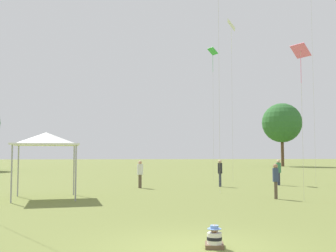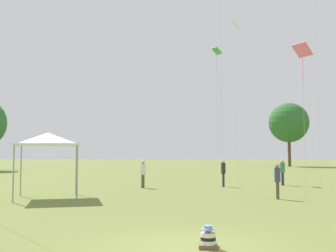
{
  "view_description": "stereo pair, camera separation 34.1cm",
  "coord_description": "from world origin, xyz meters",
  "px_view_note": "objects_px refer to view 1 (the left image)",
  "views": [
    {
      "loc": [
        -1.54,
        -9.17,
        2.2
      ],
      "look_at": [
        0.15,
        7.24,
        3.37
      ],
      "focal_mm": 42.0,
      "sensor_mm": 36.0,
      "label": 1
    },
    {
      "loc": [
        -1.2,
        -9.2,
        2.2
      ],
      "look_at": [
        0.15,
        7.24,
        3.37
      ],
      "focal_mm": 42.0,
      "sensor_mm": 36.0,
      "label": 2
    }
  ],
  "objects_px": {
    "kite_7": "(301,56)",
    "canopy_tent": "(46,139)",
    "seated_toddler": "(214,239)",
    "distant_tree_0": "(282,123)",
    "person_standing_4": "(276,177)",
    "kite_1": "(213,58)",
    "person_standing_2": "(140,172)",
    "person_standing_5": "(220,170)",
    "person_standing_7": "(279,170)",
    "kite_8": "(231,31)"
  },
  "relations": [
    {
      "from": "kite_7",
      "to": "kite_8",
      "type": "xyz_separation_m",
      "value": [
        0.12,
        12.88,
        5.3
      ]
    },
    {
      "from": "person_standing_4",
      "to": "seated_toddler",
      "type": "bearing_deg",
      "value": 66.37
    },
    {
      "from": "kite_7",
      "to": "canopy_tent",
      "type": "bearing_deg",
      "value": 94.73
    },
    {
      "from": "seated_toddler",
      "to": "person_standing_4",
      "type": "distance_m",
      "value": 10.85
    },
    {
      "from": "seated_toddler",
      "to": "distant_tree_0",
      "type": "distance_m",
      "value": 63.1
    },
    {
      "from": "person_standing_7",
      "to": "kite_7",
      "type": "bearing_deg",
      "value": -156.9
    },
    {
      "from": "seated_toddler",
      "to": "kite_1",
      "type": "bearing_deg",
      "value": 88.17
    },
    {
      "from": "person_standing_2",
      "to": "canopy_tent",
      "type": "height_order",
      "value": "canopy_tent"
    },
    {
      "from": "person_standing_4",
      "to": "distant_tree_0",
      "type": "xyz_separation_m",
      "value": [
        19.86,
        47.94,
        6.59
      ]
    },
    {
      "from": "seated_toddler",
      "to": "person_standing_2",
      "type": "xyz_separation_m",
      "value": [
        -1.22,
        16.35,
        0.83
      ]
    },
    {
      "from": "person_standing_2",
      "to": "kite_8",
      "type": "xyz_separation_m",
      "value": [
        7.54,
        5.14,
        11.15
      ]
    },
    {
      "from": "seated_toddler",
      "to": "person_standing_4",
      "type": "height_order",
      "value": "person_standing_4"
    },
    {
      "from": "person_standing_4",
      "to": "distant_tree_0",
      "type": "bearing_deg",
      "value": -107.51
    },
    {
      "from": "person_standing_5",
      "to": "canopy_tent",
      "type": "height_order",
      "value": "canopy_tent"
    },
    {
      "from": "person_standing_7",
      "to": "canopy_tent",
      "type": "distance_m",
      "value": 16.18
    },
    {
      "from": "kite_1",
      "to": "distant_tree_0",
      "type": "distance_m",
      "value": 39.58
    },
    {
      "from": "seated_toddler",
      "to": "kite_1",
      "type": "height_order",
      "value": "kite_1"
    },
    {
      "from": "person_standing_2",
      "to": "kite_1",
      "type": "xyz_separation_m",
      "value": [
        6.39,
        6.98,
        9.37
      ]
    },
    {
      "from": "person_standing_2",
      "to": "kite_7",
      "type": "distance_m",
      "value": 12.21
    },
    {
      "from": "seated_toddler",
      "to": "kite_7",
      "type": "relative_size",
      "value": 0.08
    },
    {
      "from": "seated_toddler",
      "to": "kite_1",
      "type": "distance_m",
      "value": 25.97
    },
    {
      "from": "person_standing_2",
      "to": "person_standing_4",
      "type": "bearing_deg",
      "value": -2.01
    },
    {
      "from": "person_standing_4",
      "to": "canopy_tent",
      "type": "height_order",
      "value": "canopy_tent"
    },
    {
      "from": "seated_toddler",
      "to": "kite_7",
      "type": "bearing_deg",
      "value": 64.91
    },
    {
      "from": "person_standing_5",
      "to": "kite_7",
      "type": "bearing_deg",
      "value": -69.14
    },
    {
      "from": "kite_1",
      "to": "kite_7",
      "type": "height_order",
      "value": "kite_1"
    },
    {
      "from": "person_standing_5",
      "to": "distant_tree_0",
      "type": "distance_m",
      "value": 46.14
    },
    {
      "from": "seated_toddler",
      "to": "person_standing_4",
      "type": "bearing_deg",
      "value": 72.03
    },
    {
      "from": "person_standing_2",
      "to": "kite_1",
      "type": "distance_m",
      "value": 13.31
    },
    {
      "from": "kite_8",
      "to": "kite_7",
      "type": "bearing_deg",
      "value": -121.41
    },
    {
      "from": "seated_toddler",
      "to": "distant_tree_0",
      "type": "xyz_separation_m",
      "value": [
        25.04,
        57.44,
        7.43
      ]
    },
    {
      "from": "person_standing_2",
      "to": "distant_tree_0",
      "type": "distance_m",
      "value": 49.21
    },
    {
      "from": "person_standing_2",
      "to": "distant_tree_0",
      "type": "bearing_deg",
      "value": 102.31
    },
    {
      "from": "person_standing_4",
      "to": "distant_tree_0",
      "type": "relative_size",
      "value": 0.15
    },
    {
      "from": "kite_1",
      "to": "distant_tree_0",
      "type": "xyz_separation_m",
      "value": [
        19.88,
        34.12,
        -2.77
      ]
    },
    {
      "from": "person_standing_2",
      "to": "kite_1",
      "type": "bearing_deg",
      "value": 92.42
    },
    {
      "from": "person_standing_2",
      "to": "canopy_tent",
      "type": "distance_m",
      "value": 7.6
    },
    {
      "from": "person_standing_7",
      "to": "person_standing_2",
      "type": "bearing_deg",
      "value": 134.8
    },
    {
      "from": "canopy_tent",
      "to": "kite_7",
      "type": "relative_size",
      "value": 0.48
    },
    {
      "from": "person_standing_2",
      "to": "person_standing_5",
      "type": "height_order",
      "value": "person_standing_5"
    },
    {
      "from": "seated_toddler",
      "to": "canopy_tent",
      "type": "distance_m",
      "value": 12.68
    },
    {
      "from": "person_standing_5",
      "to": "kite_7",
      "type": "height_order",
      "value": "kite_7"
    },
    {
      "from": "kite_8",
      "to": "distant_tree_0",
      "type": "height_order",
      "value": "kite_8"
    },
    {
      "from": "person_standing_7",
      "to": "kite_1",
      "type": "relative_size",
      "value": 0.16
    },
    {
      "from": "person_standing_7",
      "to": "kite_8",
      "type": "distance_m",
      "value": 11.99
    },
    {
      "from": "kite_7",
      "to": "kite_8",
      "type": "relative_size",
      "value": 0.57
    },
    {
      "from": "kite_1",
      "to": "seated_toddler",
      "type": "bearing_deg",
      "value": -173.1
    },
    {
      "from": "person_standing_5",
      "to": "kite_8",
      "type": "height_order",
      "value": "kite_8"
    },
    {
      "from": "canopy_tent",
      "to": "distant_tree_0",
      "type": "relative_size",
      "value": 0.32
    },
    {
      "from": "kite_1",
      "to": "kite_8",
      "type": "height_order",
      "value": "kite_8"
    }
  ]
}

